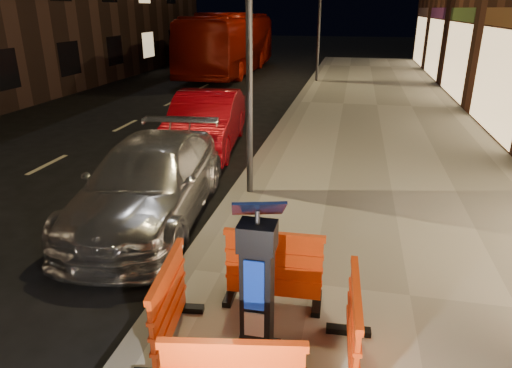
% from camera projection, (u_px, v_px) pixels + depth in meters
% --- Properties ---
extents(ground_plane, '(120.00, 120.00, 0.00)m').
position_uv_depth(ground_plane, '(185.00, 278.00, 6.38)').
color(ground_plane, black).
rests_on(ground_plane, ground).
extents(sidewalk, '(6.00, 60.00, 0.15)m').
position_uv_depth(sidewalk, '(409.00, 300.00, 5.77)').
color(sidewalk, '#99968B').
rests_on(sidewalk, ground).
extents(kerb, '(0.30, 60.00, 0.15)m').
position_uv_depth(kerb, '(185.00, 273.00, 6.36)').
color(kerb, slate).
rests_on(kerb, ground).
extents(parking_kiosk, '(0.58, 0.58, 1.69)m').
position_uv_depth(parking_kiosk, '(257.00, 285.00, 4.47)').
color(parking_kiosk, black).
rests_on(parking_kiosk, sidewalk).
extents(barrier_back, '(1.23, 0.54, 0.94)m').
position_uv_depth(barrier_back, '(274.00, 268.00, 5.47)').
color(barrier_back, '#EC3E0D').
rests_on(barrier_back, sidewalk).
extents(barrier_kerbside, '(0.64, 1.26, 0.94)m').
position_uv_depth(barrier_kerbside, '(169.00, 305.00, 4.79)').
color(barrier_kerbside, '#EC3E0D').
rests_on(barrier_kerbside, sidewalk).
extents(barrier_bldgside, '(0.56, 1.23, 0.94)m').
position_uv_depth(barrier_bldgside, '(353.00, 329.00, 4.42)').
color(barrier_bldgside, '#EC3E0D').
rests_on(barrier_bldgside, sidewalk).
extents(car_silver, '(2.42, 4.94, 1.38)m').
position_uv_depth(car_silver, '(153.00, 218.00, 8.21)').
color(car_silver, silver).
rests_on(car_silver, ground).
extents(car_red, '(2.11, 4.68, 1.49)m').
position_uv_depth(car_red, '(207.00, 149.00, 12.24)').
color(car_red, maroon).
rests_on(car_red, ground).
extents(bus_doubledecker, '(2.92, 11.91, 3.31)m').
position_uv_depth(bus_doubledecker, '(231.00, 73.00, 26.54)').
color(bus_doubledecker, '#8D0E03').
rests_on(bus_doubledecker, ground).
extents(street_lamp_mid, '(0.12, 0.12, 6.00)m').
position_uv_depth(street_lamp_mid, '(249.00, 32.00, 7.94)').
color(street_lamp_mid, '#3F3F44').
rests_on(street_lamp_mid, sidewalk).
extents(street_lamp_far, '(0.12, 0.12, 6.00)m').
position_uv_depth(street_lamp_far, '(320.00, 17.00, 21.62)').
color(street_lamp_far, '#3F3F44').
rests_on(street_lamp_far, sidewalk).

